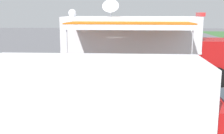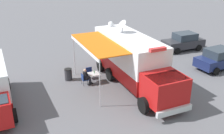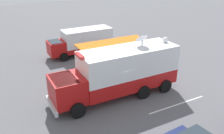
# 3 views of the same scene
# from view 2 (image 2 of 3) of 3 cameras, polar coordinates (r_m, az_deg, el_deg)

# --- Properties ---
(ground_plane) EXTENTS (100.00, 100.00, 0.00)m
(ground_plane) POSITION_cam_2_polar(r_m,az_deg,el_deg) (20.05, 3.46, -2.87)
(ground_plane) COLOR #5B5B60
(lot_stripe) EXTENTS (0.33, 4.80, 0.01)m
(lot_stripe) POSITION_cam_2_polar(r_m,az_deg,el_deg) (23.16, 7.80, 0.56)
(lot_stripe) COLOR silver
(lot_stripe) RESTS_ON ground
(command_truck) EXTENTS (5.11, 9.59, 4.53)m
(command_truck) POSITION_cam_2_polar(r_m,az_deg,el_deg) (18.67, 4.56, 1.61)
(command_truck) COLOR #B71414
(command_truck) RESTS_ON ground
(folding_table) EXTENTS (0.83, 0.83, 0.73)m
(folding_table) POSITION_cam_2_polar(r_m,az_deg,el_deg) (19.41, -4.02, -1.59)
(folding_table) COLOR silver
(folding_table) RESTS_ON ground
(water_bottle) EXTENTS (0.07, 0.07, 0.22)m
(water_bottle) POSITION_cam_2_polar(r_m,az_deg,el_deg) (19.42, -3.91, -1.04)
(water_bottle) COLOR #3F9959
(water_bottle) RESTS_ON folding_table
(folding_chair_at_table) EXTENTS (0.50, 0.50, 0.87)m
(folding_chair_at_table) POSITION_cam_2_polar(r_m,az_deg,el_deg) (19.17, -6.14, -2.51)
(folding_chair_at_table) COLOR navy
(folding_chair_at_table) RESTS_ON ground
(folding_chair_beside_table) EXTENTS (0.50, 0.50, 0.87)m
(folding_chair_beside_table) POSITION_cam_2_polar(r_m,az_deg,el_deg) (20.19, -4.97, -1.12)
(folding_chair_beside_table) COLOR navy
(folding_chair_beside_table) RESTS_ON ground
(seated_responder) EXTENTS (0.67, 0.57, 1.25)m
(seated_responder) POSITION_cam_2_polar(r_m,az_deg,el_deg) (19.16, -5.63, -2.04)
(seated_responder) COLOR black
(seated_responder) RESTS_ON ground
(trash_bin) EXTENTS (0.57, 0.57, 0.91)m
(trash_bin) POSITION_cam_2_polar(r_m,az_deg,el_deg) (20.15, -9.54, -1.60)
(trash_bin) COLOR #2D2D33
(trash_bin) RESTS_ON ground
(car_behind_truck) EXTENTS (4.25, 2.11, 1.76)m
(car_behind_truck) POSITION_cam_2_polar(r_m,az_deg,el_deg) (23.62, 22.37, 1.73)
(car_behind_truck) COLOR navy
(car_behind_truck) RESTS_ON ground
(car_far_corner) EXTENTS (4.31, 2.24, 1.76)m
(car_far_corner) POSITION_cam_2_polar(r_m,az_deg,el_deg) (27.43, 15.38, 5.41)
(car_far_corner) COLOR #2D2D33
(car_far_corner) RESTS_ON ground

